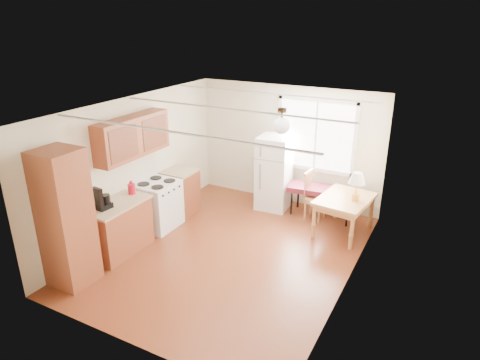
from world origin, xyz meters
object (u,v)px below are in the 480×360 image
Objects in this scene: dining_table at (345,203)px; chair at (311,192)px; bench at (323,191)px; refrigerator at (274,173)px.

chair is at bearing 164.60° from dining_table.
chair is at bearing -141.33° from bench.
refrigerator is 1.10× the size of bench.
refrigerator reaches higher than dining_table.
bench is (1.04, 0.04, -0.21)m from refrigerator.
chair is (-0.74, 0.31, -0.05)m from dining_table.
bench is 1.13× the size of dining_table.
chair is (0.86, -0.13, -0.21)m from refrigerator.
refrigerator is 1.67m from dining_table.
bench is at bearing 48.12° from chair.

